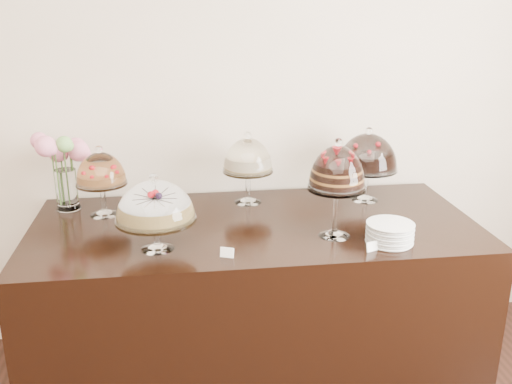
{
  "coord_description": "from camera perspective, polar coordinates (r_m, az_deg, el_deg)",
  "views": [
    {
      "loc": [
        -0.06,
        -0.16,
        1.96
      ],
      "look_at": [
        0.28,
        2.4,
        1.08
      ],
      "focal_mm": 40.0,
      "sensor_mm": 36.0,
      "label": 1
    }
  ],
  "objects": [
    {
      "name": "cake_stand_fruit_tart",
      "position": [
        2.98,
        -15.26,
        1.94
      ],
      "size": [
        0.26,
        0.26,
        0.37
      ],
      "color": "white",
      "rests_on": "display_counter"
    },
    {
      "name": "display_counter",
      "position": [
        3.04,
        -0.13,
        -11.01
      ],
      "size": [
        2.2,
        1.0,
        0.9
      ],
      "primitive_type": "cube",
      "color": "black",
      "rests_on": "ground"
    },
    {
      "name": "price_card_left",
      "position": [
        2.47,
        -2.92,
        -6.07
      ],
      "size": [
        0.06,
        0.04,
        0.04
      ],
      "primitive_type": "cube",
      "rotation": [
        -0.21,
        0.0,
        -0.38
      ],
      "color": "white",
      "rests_on": "display_counter"
    },
    {
      "name": "plate_stack",
      "position": [
        2.67,
        13.23,
        -4.02
      ],
      "size": [
        0.21,
        0.21,
        0.09
      ],
      "color": "silver",
      "rests_on": "display_counter"
    },
    {
      "name": "wall_back",
      "position": [
        3.19,
        -6.56,
        10.42
      ],
      "size": [
        5.0,
        0.04,
        3.0
      ],
      "primitive_type": "cube",
      "color": "beige",
      "rests_on": "ground"
    },
    {
      "name": "price_card_right",
      "position": [
        2.58,
        11.54,
        -5.35
      ],
      "size": [
        0.06,
        0.04,
        0.04
      ],
      "primitive_type": "cube",
      "rotation": [
        -0.21,
        0.0,
        0.37
      ],
      "color": "white",
      "rests_on": "display_counter"
    },
    {
      "name": "flower_vase",
      "position": [
        3.11,
        -18.64,
        2.95
      ],
      "size": [
        0.28,
        0.3,
        0.42
      ],
      "color": "white",
      "rests_on": "display_counter"
    },
    {
      "name": "cake_stand_cheesecake",
      "position": [
        3.05,
        -0.82,
        3.39
      ],
      "size": [
        0.27,
        0.27,
        0.39
      ],
      "color": "white",
      "rests_on": "display_counter"
    },
    {
      "name": "cake_stand_dark_choco",
      "position": [
        3.14,
        11.1,
        3.68
      ],
      "size": [
        0.33,
        0.33,
        0.41
      ],
      "color": "white",
      "rests_on": "display_counter"
    },
    {
      "name": "cake_stand_choco_layer",
      "position": [
        2.61,
        8.11,
        2.02
      ],
      "size": [
        0.27,
        0.27,
        0.47
      ],
      "color": "white",
      "rests_on": "display_counter"
    },
    {
      "name": "cake_stand_sugar_sponge",
      "position": [
        2.52,
        -10.05,
        -1.21
      ],
      "size": [
        0.36,
        0.36,
        0.35
      ],
      "color": "white",
      "rests_on": "display_counter"
    }
  ]
}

